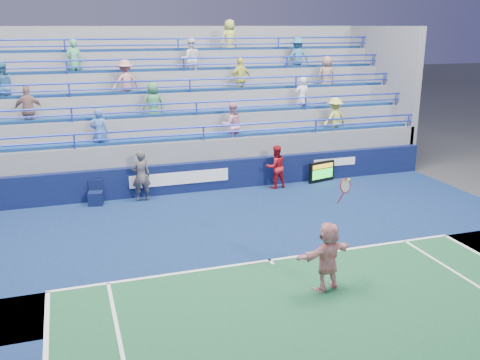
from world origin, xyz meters
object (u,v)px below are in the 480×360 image
object	(u,v)px
serve_speed_board	(322,172)
tennis_player	(328,256)
ball_girl	(276,167)
judge_chair	(96,197)
line_judge	(141,176)

from	to	relation	value
serve_speed_board	tennis_player	size ratio (longest dim) A/B	0.44
serve_speed_board	ball_girl	bearing A→B (deg)	-175.06
tennis_player	ball_girl	world-z (taller)	tennis_player
judge_chair	tennis_player	distance (m)	9.19
judge_chair	line_judge	xyz separation A→B (m)	(1.56, -0.05, 0.63)
line_judge	serve_speed_board	bearing A→B (deg)	177.21
judge_chair	tennis_player	bearing A→B (deg)	-59.48
judge_chair	line_judge	bearing A→B (deg)	-1.93
serve_speed_board	tennis_player	world-z (taller)	tennis_player
line_judge	ball_girl	size ratio (longest dim) A/B	1.10
judge_chair	tennis_player	world-z (taller)	tennis_player
judge_chair	serve_speed_board	bearing A→B (deg)	0.65
serve_speed_board	line_judge	size ratio (longest dim) A/B	0.65
judge_chair	ball_girl	bearing A→B (deg)	-0.66
tennis_player	line_judge	world-z (taller)	tennis_player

